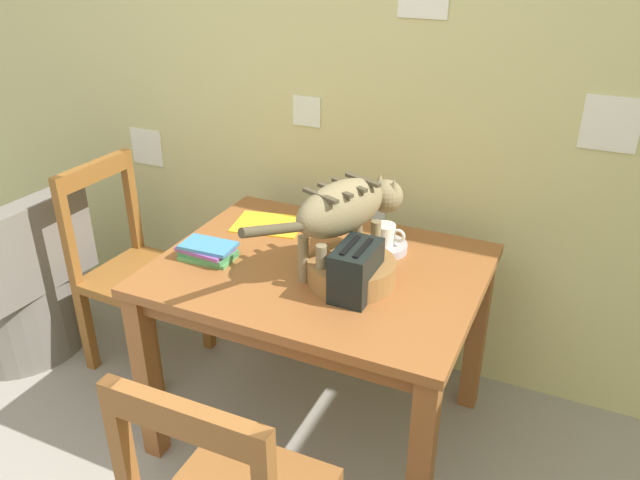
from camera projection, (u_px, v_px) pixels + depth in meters
The scene contains 11 objects.
wall_rear at pixel (366, 81), 2.53m from camera, with size 5.37×0.11×2.50m.
dining_table at pixel (320, 288), 2.26m from camera, with size 1.12×0.87×0.74m.
cat at pixel (346, 209), 2.09m from camera, with size 0.31×0.66×0.33m.
saucer_bowl at pixel (384, 247), 2.31m from camera, with size 0.17×0.17×0.03m, color #ADAAB2.
coffee_mug at pixel (385, 234), 2.29m from camera, with size 0.12×0.08×0.08m.
magazine at pixel (268, 224), 2.51m from camera, with size 0.27×0.20×0.01m, color yellow.
book_stack at pixel (208, 251), 2.25m from camera, with size 0.21×0.13×0.06m.
wicker_basket at pixel (351, 271), 2.09m from camera, with size 0.30×0.30×0.08m.
toaster at pixel (356, 271), 2.01m from camera, with size 0.12×0.20×0.18m.
wooden_chair_far at pixel (134, 270), 2.77m from camera, with size 0.44×0.44×0.93m.
wicker_armchair at pixel (17, 295), 2.92m from camera, with size 0.62×0.62×0.78m.
Camera 1 is at (0.90, -0.41, 1.82)m, focal length 35.33 mm.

